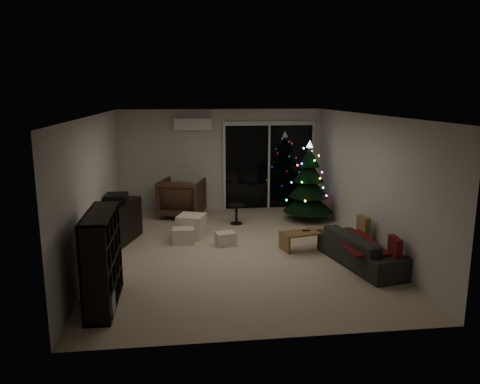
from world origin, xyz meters
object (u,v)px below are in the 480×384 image
object	(u,v)px
media_cabinet	(118,223)
coffee_table	(314,240)
bookshelf	(90,260)
armchair	(182,198)
sofa	(363,249)
christmas_tree	(309,181)

from	to	relation	value
media_cabinet	coffee_table	distance (m)	3.80
bookshelf	coffee_table	world-z (taller)	bookshelf
bookshelf	armchair	distance (m)	4.84
sofa	christmas_tree	world-z (taller)	christmas_tree
bookshelf	media_cabinet	world-z (taller)	bookshelf
media_cabinet	armchair	distance (m)	2.24
coffee_table	christmas_tree	world-z (taller)	christmas_tree
sofa	christmas_tree	bearing A→B (deg)	-8.96
armchair	christmas_tree	size ratio (longest dim) A/B	0.54
bookshelf	media_cabinet	distance (m)	2.83
media_cabinet	coffee_table	xyz separation A→B (m)	(3.68, -0.91, -0.22)
sofa	bookshelf	bearing A→B (deg)	91.56
bookshelf	media_cabinet	bearing A→B (deg)	93.63
armchair	media_cabinet	bearing A→B (deg)	72.64
sofa	coffee_table	world-z (taller)	sofa
sofa	christmas_tree	distance (m)	3.02
media_cabinet	armchair	bearing A→B (deg)	73.56
bookshelf	coffee_table	size ratio (longest dim) A/B	1.13
sofa	media_cabinet	bearing A→B (deg)	55.46
christmas_tree	armchair	bearing A→B (deg)	166.66
media_cabinet	coffee_table	size ratio (longest dim) A/B	1.10
armchair	christmas_tree	xyz separation A→B (m)	(2.88, -0.68, 0.47)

